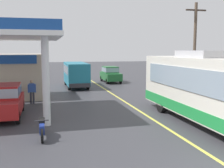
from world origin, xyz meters
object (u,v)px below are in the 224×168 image
(motorcycle_parked_forecourt, at_px, (42,128))
(pedestrian_near_pump, at_px, (32,90))
(coach_bus_main, at_px, (212,91))
(car_trailing_behind_bus, at_px, (110,74))
(car_at_pump, at_px, (5,99))
(minibus_opposing_lane, at_px, (76,72))

(motorcycle_parked_forecourt, xyz_separation_m, pedestrian_near_pump, (-0.70, 7.83, 0.49))
(coach_bus_main, height_order, car_trailing_behind_bus, coach_bus_main)
(coach_bus_main, relative_size, motorcycle_parked_forecourt, 6.13)
(motorcycle_parked_forecourt, xyz_separation_m, car_trailing_behind_bus, (7.63, 18.80, 0.57))
(car_at_pump, height_order, motorcycle_parked_forecourt, car_at_pump)
(pedestrian_near_pump, relative_size, car_trailing_behind_bus, 0.40)
(coach_bus_main, xyz_separation_m, pedestrian_near_pump, (-8.73, 7.93, -0.79))
(coach_bus_main, distance_m, car_trailing_behind_bus, 18.92)
(car_at_pump, bearing_deg, minibus_opposing_lane, 65.56)
(minibus_opposing_lane, bearing_deg, motorcycle_parked_forecourt, -101.80)
(minibus_opposing_lane, height_order, pedestrian_near_pump, minibus_opposing_lane)
(pedestrian_near_pump, xyz_separation_m, car_trailing_behind_bus, (8.32, 10.97, 0.08))
(coach_bus_main, bearing_deg, pedestrian_near_pump, 137.74)
(car_at_pump, relative_size, pedestrian_near_pump, 2.53)
(pedestrian_near_pump, bearing_deg, minibus_opposing_lane, 63.16)
(minibus_opposing_lane, distance_m, pedestrian_near_pump, 8.81)
(car_at_pump, distance_m, car_trailing_behind_bus, 17.49)
(car_trailing_behind_bus, bearing_deg, pedestrian_near_pump, -127.18)
(minibus_opposing_lane, bearing_deg, car_trailing_behind_bus, 35.70)
(minibus_opposing_lane, relative_size, motorcycle_parked_forecourt, 3.41)
(motorcycle_parked_forecourt, distance_m, car_trailing_behind_bus, 20.30)
(coach_bus_main, distance_m, minibus_opposing_lane, 16.48)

